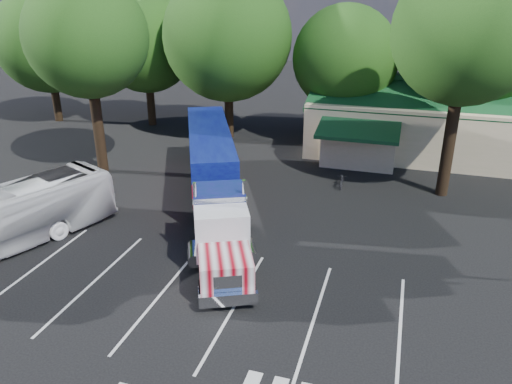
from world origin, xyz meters
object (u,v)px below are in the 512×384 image
(woman, at_px, (219,252))
(silver_sedan, at_px, (383,150))
(tour_bus, at_px, (1,219))
(semi_truck, at_px, (212,168))
(bicycle, at_px, (342,180))

(woman, height_order, silver_sedan, woman)
(tour_bus, bearing_deg, silver_sedan, 72.59)
(woman, bearing_deg, semi_truck, 12.79)
(woman, distance_m, tour_bus, 10.68)
(woman, relative_size, silver_sedan, 0.35)
(tour_bus, xyz_separation_m, silver_sedan, (16.58, 18.73, -0.78))
(bicycle, bearing_deg, silver_sedan, 66.49)
(semi_truck, height_order, bicycle, semi_truck)
(bicycle, relative_size, tour_bus, 0.15)
(tour_bus, bearing_deg, woman, 31.12)
(woman, distance_m, silver_sedan, 18.44)
(semi_truck, bearing_deg, tour_bus, -160.06)
(silver_sedan, bearing_deg, woman, 178.56)
(woman, relative_size, tour_bus, 0.15)
(bicycle, height_order, silver_sedan, silver_sedan)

